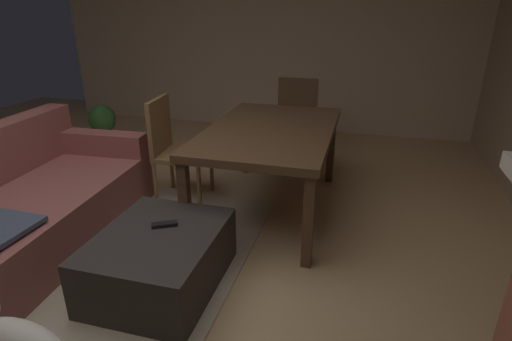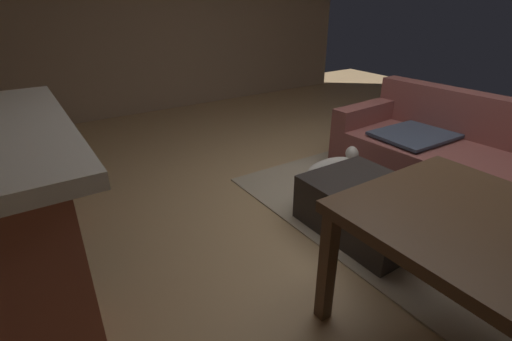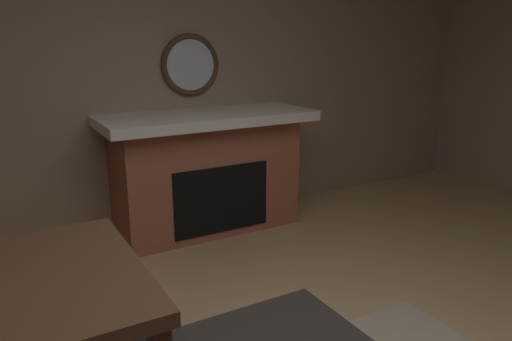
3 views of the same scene
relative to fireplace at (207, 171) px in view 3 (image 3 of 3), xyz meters
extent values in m
cube|color=#9E846B|center=(0.59, -0.38, 0.91)|extent=(8.28, 0.12, 2.88)
cube|color=#9E5642|center=(0.00, -0.02, -0.05)|extent=(1.53, 0.60, 0.95)
cube|color=black|center=(0.00, 0.24, -0.17)|extent=(0.84, 0.10, 0.56)
cube|color=white|center=(0.00, 0.03, 0.47)|extent=(1.77, 0.76, 0.08)
torus|color=#4C331E|center=(0.00, -0.29, 0.88)|extent=(0.53, 0.05, 0.53)
cylinder|color=silver|center=(0.00, -0.29, 0.88)|extent=(0.44, 0.01, 0.44)
cube|color=#513823|center=(1.19, 1.35, -0.18)|extent=(0.07, 0.07, 0.68)
camera|label=1|loc=(-1.17, 1.06, 1.15)|focal=28.41mm
camera|label=2|loc=(2.28, 0.17, 1.13)|focal=26.18mm
camera|label=3|loc=(1.62, 3.66, 1.10)|focal=33.67mm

